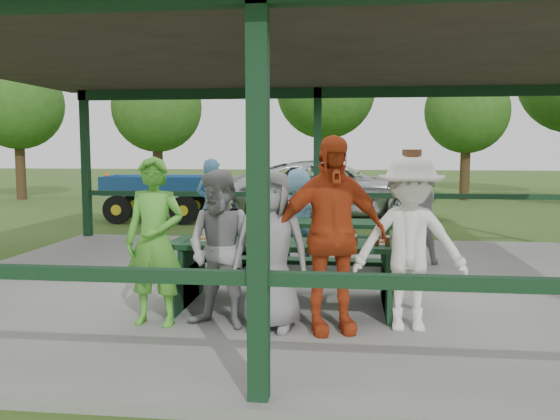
# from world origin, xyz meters

# --- Properties ---
(ground) EXTENTS (90.00, 90.00, 0.00)m
(ground) POSITION_xyz_m (0.00, 0.00, 0.00)
(ground) COLOR #355219
(ground) RESTS_ON ground
(concrete_slab) EXTENTS (10.00, 8.00, 0.10)m
(concrete_slab) POSITION_xyz_m (0.00, 0.00, 0.05)
(concrete_slab) COLOR slate
(concrete_slab) RESTS_ON ground
(pavilion_structure) EXTENTS (10.60, 8.60, 3.24)m
(pavilion_structure) POSITION_xyz_m (0.00, 0.00, 3.17)
(pavilion_structure) COLOR black
(pavilion_structure) RESTS_ON concrete_slab
(picnic_table_near) EXTENTS (2.67, 1.39, 0.75)m
(picnic_table_near) POSITION_xyz_m (-0.09, -1.20, 0.58)
(picnic_table_near) COLOR black
(picnic_table_near) RESTS_ON concrete_slab
(picnic_table_far) EXTENTS (2.53, 1.39, 0.75)m
(picnic_table_far) POSITION_xyz_m (0.09, 0.80, 0.57)
(picnic_table_far) COLOR black
(picnic_table_far) RESTS_ON concrete_slab
(table_setting) EXTENTS (2.32, 0.45, 0.10)m
(table_setting) POSITION_xyz_m (-0.17, -1.15, 0.88)
(table_setting) COLOR white
(table_setting) RESTS_ON picnic_table_near
(contestant_green) EXTENTS (0.67, 0.47, 1.74)m
(contestant_green) POSITION_xyz_m (-1.35, -2.10, 0.97)
(contestant_green) COLOR green
(contestant_green) RESTS_ON concrete_slab
(contestant_grey_left) EXTENTS (0.92, 0.80, 1.61)m
(contestant_grey_left) POSITION_xyz_m (-0.63, -2.12, 0.91)
(contestant_grey_left) COLOR gray
(contestant_grey_left) RESTS_ON concrete_slab
(contestant_grey_mid) EXTENTS (0.83, 0.58, 1.62)m
(contestant_grey_mid) POSITION_xyz_m (-0.14, -2.13, 0.91)
(contestant_grey_mid) COLOR gray
(contestant_grey_mid) RESTS_ON concrete_slab
(contestant_red) EXTENTS (1.24, 0.80, 1.96)m
(contestant_red) POSITION_xyz_m (0.46, -2.12, 1.08)
(contestant_red) COLOR #BD3E18
(contestant_red) RESTS_ON concrete_slab
(contestant_white_fedora) EXTENTS (1.14, 0.66, 1.82)m
(contestant_white_fedora) POSITION_xyz_m (1.25, -1.96, 0.98)
(contestant_white_fedora) COLOR white
(contestant_white_fedora) RESTS_ON concrete_slab
(spectator_lblue) EXTENTS (1.46, 0.66, 1.52)m
(spectator_lblue) POSITION_xyz_m (-0.17, 1.52, 0.86)
(spectator_lblue) COLOR #9BD3F0
(spectator_lblue) RESTS_ON concrete_slab
(spectator_blue) EXTENTS (0.68, 0.53, 1.65)m
(spectator_blue) POSITION_xyz_m (-1.74, 2.11, 0.93)
(spectator_blue) COLOR teal
(spectator_blue) RESTS_ON concrete_slab
(spectator_grey) EXTENTS (0.87, 0.74, 1.58)m
(spectator_grey) POSITION_xyz_m (1.68, 1.55, 0.89)
(spectator_grey) COLOR #959598
(spectator_grey) RESTS_ON concrete_slab
(pickup_truck) EXTENTS (6.19, 3.93, 1.59)m
(pickup_truck) POSITION_xyz_m (0.15, 8.45, 0.80)
(pickup_truck) COLOR silver
(pickup_truck) RESTS_ON ground
(farm_trailer) EXTENTS (3.70, 1.71, 1.29)m
(farm_trailer) POSITION_xyz_m (-4.39, 7.21, 0.64)
(farm_trailer) COLOR navy
(farm_trailer) RESTS_ON ground
(tree_far_left) EXTENTS (3.17, 3.17, 4.95)m
(tree_far_left) POSITION_xyz_m (-6.18, 12.60, 3.34)
(tree_far_left) COLOR #312213
(tree_far_left) RESTS_ON ground
(tree_left) EXTENTS (4.08, 4.08, 6.37)m
(tree_left) POSITION_xyz_m (-0.40, 16.90, 4.32)
(tree_left) COLOR #312213
(tree_left) RESTS_ON ground
(tree_mid) EXTENTS (3.07, 3.07, 4.80)m
(tree_mid) POSITION_xyz_m (4.87, 14.67, 3.24)
(tree_mid) COLOR #312213
(tree_mid) RESTS_ON ground
(tree_edge_left) EXTENTS (3.34, 3.34, 5.21)m
(tree_edge_left) POSITION_xyz_m (-11.63, 12.98, 3.53)
(tree_edge_left) COLOR #312213
(tree_edge_left) RESTS_ON ground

